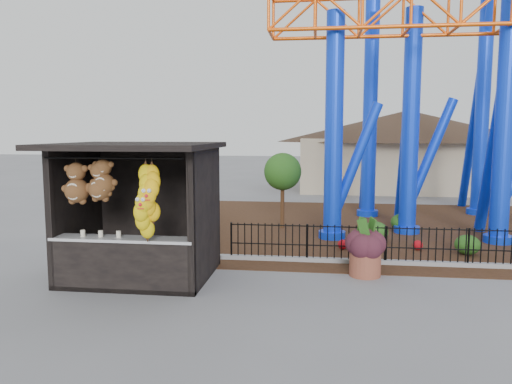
# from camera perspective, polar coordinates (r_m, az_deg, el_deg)

# --- Properties ---
(ground) EXTENTS (120.00, 120.00, 0.00)m
(ground) POSITION_cam_1_polar(r_m,az_deg,el_deg) (10.37, 0.82, -12.08)
(ground) COLOR slate
(ground) RESTS_ON ground
(mulch_bed) EXTENTS (18.00, 12.00, 0.02)m
(mulch_bed) POSITION_cam_1_polar(r_m,az_deg,el_deg) (18.28, 16.42, -3.99)
(mulch_bed) COLOR #331E11
(mulch_bed) RESTS_ON ground
(curb) EXTENTS (18.00, 0.18, 0.12)m
(curb) POSITION_cam_1_polar(r_m,az_deg,el_deg) (13.47, 19.71, -7.75)
(curb) COLOR gray
(curb) RESTS_ON ground
(prize_booth) EXTENTS (3.50, 3.40, 3.12)m
(prize_booth) POSITION_cam_1_polar(r_m,az_deg,el_deg) (11.55, -13.65, -2.40)
(prize_booth) COLOR black
(prize_booth) RESTS_ON ground
(picket_fence) EXTENTS (12.20, 0.06, 1.00)m
(picket_fence) POSITION_cam_1_polar(r_m,az_deg,el_deg) (13.59, 23.52, -5.88)
(picket_fence) COLOR black
(picket_fence) RESTS_ON ground
(roller_coaster) EXTENTS (11.00, 6.37, 10.82)m
(roller_coaster) POSITION_cam_1_polar(r_m,az_deg,el_deg) (18.66, 20.53, 15.94)
(roller_coaster) COLOR #0D37EC
(roller_coaster) RESTS_ON ground
(terracotta_planter) EXTENTS (0.79, 0.79, 0.66)m
(terracotta_planter) POSITION_cam_1_polar(r_m,az_deg,el_deg) (12.09, 12.36, -7.84)
(terracotta_planter) COLOR brown
(terracotta_planter) RESTS_ON ground
(planter_foliage) EXTENTS (0.70, 0.70, 0.64)m
(planter_foliage) POSITION_cam_1_polar(r_m,az_deg,el_deg) (11.95, 12.44, -4.83)
(planter_foliage) COLOR #381620
(planter_foliage) RESTS_ON terracotta_planter
(potted_plant) EXTENTS (0.75, 0.65, 0.84)m
(potted_plant) POSITION_cam_1_polar(r_m,az_deg,el_deg) (12.83, 12.11, -6.57)
(potted_plant) COLOR #1C5719
(potted_plant) RESTS_ON ground
(landscaping) EXTENTS (7.90, 3.97, 0.63)m
(landscaping) POSITION_cam_1_polar(r_m,az_deg,el_deg) (16.25, 20.40, -4.49)
(landscaping) COLOR #214C16
(landscaping) RESTS_ON mulch_bed
(pavilion) EXTENTS (15.00, 15.00, 4.80)m
(pavilion) POSITION_cam_1_polar(r_m,az_deg,el_deg) (30.14, 16.89, 6.02)
(pavilion) COLOR #BFAD8C
(pavilion) RESTS_ON ground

